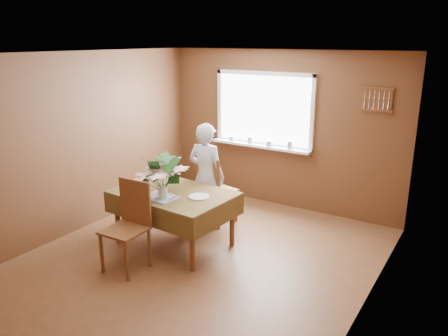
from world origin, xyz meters
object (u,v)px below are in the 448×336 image
Objects in this scene: chair_far at (214,188)px; seated_woman at (206,176)px; flower_bouquet at (162,173)px; dining_table at (173,198)px; chair_near at (129,222)px.

seated_woman reaches higher than chair_far.
seated_woman is 0.99m from flower_bouquet.
chair_near is at bearing -91.58° from dining_table.
chair_near is 1.79× the size of flower_bouquet.
flower_bouquet reaches higher than dining_table.
chair_far reaches higher than dining_table.
seated_woman reaches higher than flower_bouquet.
chair_near is 0.69× the size of seated_woman.
chair_near is 0.72m from flower_bouquet.
dining_table is 1.49× the size of chair_near.
chair_far is 0.67× the size of seated_woman.
dining_table is 2.66× the size of flower_bouquet.
dining_table is 0.76m from chair_near.
dining_table is at bearing 95.91° from chair_far.
flower_bouquet is (-0.01, -0.95, 0.30)m from seated_woman.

